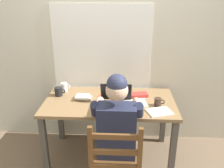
# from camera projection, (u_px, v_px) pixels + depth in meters

# --- Properties ---
(ground_plane) EXTENTS (8.00, 8.00, 0.00)m
(ground_plane) POSITION_uv_depth(u_px,v_px,m) (110.00, 155.00, 2.92)
(ground_plane) COLOR brown
(back_wall) EXTENTS (6.00, 0.08, 2.60)m
(back_wall) POSITION_uv_depth(u_px,v_px,m) (112.00, 41.00, 2.86)
(back_wall) COLOR beige
(back_wall) RESTS_ON ground
(desk) EXTENTS (1.43, 0.76, 0.73)m
(desk) POSITION_uv_depth(u_px,v_px,m) (110.00, 108.00, 2.68)
(desk) COLOR olive
(desk) RESTS_ON ground
(seated_person) EXTENTS (0.50, 0.60, 1.25)m
(seated_person) POSITION_uv_depth(u_px,v_px,m) (117.00, 127.00, 2.24)
(seated_person) COLOR #232842
(seated_person) RESTS_ON ground
(wooden_chair) EXTENTS (0.42, 0.42, 0.94)m
(wooden_chair) POSITION_uv_depth(u_px,v_px,m) (116.00, 167.00, 2.07)
(wooden_chair) COLOR brown
(wooden_chair) RESTS_ON ground
(laptop) EXTENTS (0.33, 0.31, 0.22)m
(laptop) POSITION_uv_depth(u_px,v_px,m) (116.00, 101.00, 2.52)
(laptop) COLOR black
(laptop) RESTS_ON desk
(computer_mouse) EXTENTS (0.06, 0.10, 0.03)m
(computer_mouse) POSITION_uv_depth(u_px,v_px,m) (140.00, 109.00, 2.44)
(computer_mouse) COLOR black
(computer_mouse) RESTS_ON desk
(coffee_mug_white) EXTENTS (0.11, 0.08, 0.10)m
(coffee_mug_white) POSITION_uv_depth(u_px,v_px,m) (64.00, 87.00, 2.88)
(coffee_mug_white) COLOR white
(coffee_mug_white) RESTS_ON desk
(coffee_mug_dark) EXTENTS (0.11, 0.07, 0.09)m
(coffee_mug_dark) POSITION_uv_depth(u_px,v_px,m) (158.00, 102.00, 2.52)
(coffee_mug_dark) COLOR #38281E
(coffee_mug_dark) RESTS_ON desk
(coffee_mug_spare) EXTENTS (0.12, 0.09, 0.10)m
(coffee_mug_spare) POSITION_uv_depth(u_px,v_px,m) (59.00, 92.00, 2.75)
(coffee_mug_spare) COLOR black
(coffee_mug_spare) RESTS_ON desk
(book_stack_main) EXTENTS (0.18, 0.14, 0.05)m
(book_stack_main) POSITION_uv_depth(u_px,v_px,m) (83.00, 97.00, 2.67)
(book_stack_main) COLOR gray
(book_stack_main) RESTS_ON desk
(book_stack_side) EXTENTS (0.20, 0.13, 0.06)m
(book_stack_side) POSITION_uv_depth(u_px,v_px,m) (139.00, 96.00, 2.70)
(book_stack_side) COLOR white
(book_stack_side) RESTS_ON desk
(paper_pile_near_laptop) EXTENTS (0.28, 0.24, 0.01)m
(paper_pile_near_laptop) POSITION_uv_depth(u_px,v_px,m) (159.00, 112.00, 2.40)
(paper_pile_near_laptop) COLOR silver
(paper_pile_near_laptop) RESTS_ON desk
(paper_pile_back_corner) EXTENTS (0.27, 0.24, 0.02)m
(paper_pile_back_corner) POSITION_uv_depth(u_px,v_px,m) (135.00, 104.00, 2.57)
(paper_pile_back_corner) COLOR silver
(paper_pile_back_corner) RESTS_ON desk
(landscape_photo_print) EXTENTS (0.13, 0.09, 0.00)m
(landscape_photo_print) POSITION_uv_depth(u_px,v_px,m) (104.00, 97.00, 2.74)
(landscape_photo_print) COLOR #C63D33
(landscape_photo_print) RESTS_ON desk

